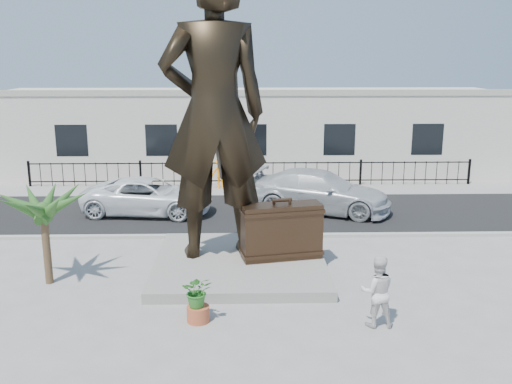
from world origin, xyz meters
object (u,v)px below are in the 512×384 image
at_px(suitcase, 282,231).
at_px(tourist, 377,291).
at_px(statue, 214,113).
at_px(car_white, 148,196).

distance_m(suitcase, tourist, 4.48).
xyz_separation_m(statue, tourist, (4.07, -4.43, -3.83)).
bearing_deg(suitcase, statue, 155.67).
relative_size(statue, car_white, 1.68).
relative_size(suitcase, tourist, 1.36).
bearing_deg(tourist, statue, -46.57).
bearing_deg(tourist, car_white, -53.99).
height_order(suitcase, car_white, suitcase).
bearing_deg(suitcase, car_white, 117.91).
bearing_deg(statue, tourist, 122.04).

